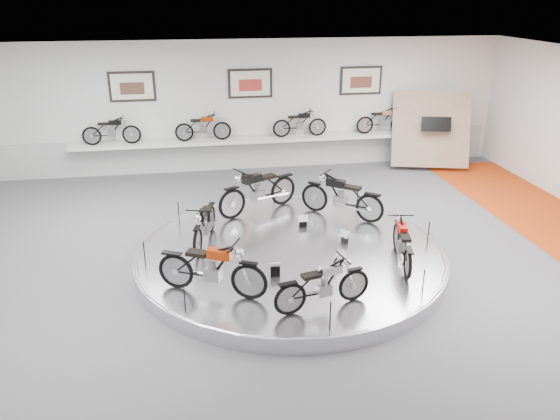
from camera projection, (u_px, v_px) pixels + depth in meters
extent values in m
plane|color=#505053|center=(293.00, 269.00, 11.22)|extent=(16.00, 16.00, 0.00)
plane|color=white|center=(295.00, 70.00, 9.72)|extent=(16.00, 16.00, 0.00)
plane|color=silver|center=(251.00, 106.00, 16.87)|extent=(16.00, 0.00, 16.00)
cube|color=#BCBCBA|center=(252.00, 152.00, 17.39)|extent=(15.68, 0.04, 1.10)
cylinder|color=silver|center=(290.00, 256.00, 11.43)|extent=(6.40, 6.40, 0.30)
torus|color=#B2B2BA|center=(290.00, 251.00, 11.39)|extent=(6.40, 6.40, 0.10)
cube|color=silver|center=(252.00, 140.00, 16.97)|extent=(11.00, 0.55, 0.10)
cube|color=silver|center=(132.00, 87.00, 16.03)|extent=(1.35, 0.06, 0.88)
cube|color=silver|center=(250.00, 83.00, 16.57)|extent=(1.35, 0.06, 0.88)
cube|color=silver|center=(361.00, 80.00, 17.12)|extent=(1.35, 0.06, 0.88)
cube|color=#A0846A|center=(431.00, 129.00, 17.20)|extent=(2.56, 1.52, 2.30)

